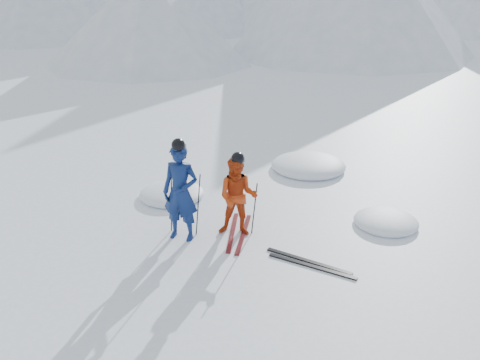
% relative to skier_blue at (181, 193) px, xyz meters
% --- Properties ---
extents(ground, '(160.00, 160.00, 0.00)m').
position_rel_skier_blue_xyz_m(ground, '(2.75, 0.27, -0.99)').
color(ground, white).
rests_on(ground, ground).
extents(skier_blue, '(0.75, 0.52, 1.99)m').
position_rel_skier_blue_xyz_m(skier_blue, '(0.00, 0.00, 0.00)').
color(skier_blue, navy).
rests_on(skier_blue, ground).
extents(skier_red, '(0.93, 0.80, 1.66)m').
position_rel_skier_blue_xyz_m(skier_red, '(0.99, 0.55, -0.16)').
color(skier_red, '#BA360E').
rests_on(skier_red, ground).
extents(pole_blue_left, '(0.13, 0.09, 1.32)m').
position_rel_skier_blue_xyz_m(pole_blue_left, '(-0.30, 0.15, -0.33)').
color(pole_blue_left, black).
rests_on(pole_blue_left, ground).
extents(pole_blue_right, '(0.13, 0.08, 1.32)m').
position_rel_skier_blue_xyz_m(pole_blue_right, '(0.25, 0.25, -0.33)').
color(pole_blue_right, black).
rests_on(pole_blue_right, ground).
extents(pole_red_left, '(0.11, 0.09, 1.11)m').
position_rel_skier_blue_xyz_m(pole_red_left, '(0.69, 0.80, -0.44)').
color(pole_red_left, black).
rests_on(pole_red_left, ground).
extents(pole_red_right, '(0.11, 0.08, 1.11)m').
position_rel_skier_blue_xyz_m(pole_red_right, '(1.29, 0.70, -0.44)').
color(pole_red_right, black).
rests_on(pole_red_right, ground).
extents(ski_worn_left, '(0.55, 1.66, 0.03)m').
position_rel_skier_blue_xyz_m(ski_worn_left, '(0.87, 0.55, -0.98)').
color(ski_worn_left, black).
rests_on(ski_worn_left, ground).
extents(ski_worn_right, '(0.44, 1.68, 0.03)m').
position_rel_skier_blue_xyz_m(ski_worn_right, '(1.11, 0.55, -0.98)').
color(ski_worn_right, black).
rests_on(ski_worn_right, ground).
extents(ski_loose_a, '(1.69, 0.41, 0.03)m').
position_rel_skier_blue_xyz_m(ski_loose_a, '(2.60, -0.01, -0.98)').
color(ski_loose_a, black).
rests_on(ski_loose_a, ground).
extents(ski_loose_b, '(1.69, 0.35, 0.03)m').
position_rel_skier_blue_xyz_m(ski_loose_b, '(2.70, -0.16, -0.98)').
color(ski_loose_b, black).
rests_on(ski_loose_b, ground).
extents(snow_lumps, '(6.39, 4.76, 0.44)m').
position_rel_skier_blue_xyz_m(snow_lumps, '(1.19, 3.48, -0.99)').
color(snow_lumps, white).
rests_on(snow_lumps, ground).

